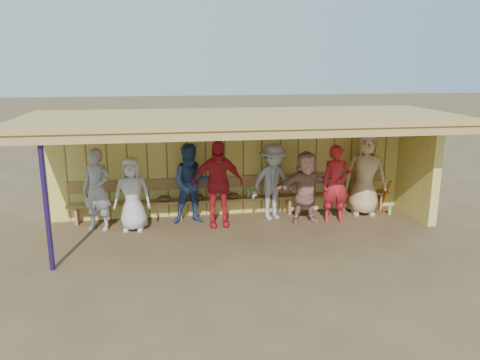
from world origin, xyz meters
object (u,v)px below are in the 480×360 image
Objects in this scene: player_a at (97,190)px; player_c at (192,184)px; player_e at (273,182)px; player_g at (336,184)px; player_d at (217,184)px; player_b at (132,194)px; bench at (235,194)px; player_f at (306,187)px; player_h at (365,174)px.

player_a is 2.03m from player_c.
player_a is at bearing 162.70° from player_e.
player_c is at bearing 178.65° from player_g.
player_d reaches higher than player_e.
player_b is 0.89× the size of player_c.
player_a is at bearing -170.48° from bench.
player_d reaches higher than player_a.
player_c is at bearing 160.09° from player_e.
player_f reaches higher than bench.
player_a is at bearing -176.81° from player_c.
player_a is at bearing -165.71° from player_h.
bench is at bearing 136.43° from player_e.
player_c is 0.91× the size of player_h.
player_b is 0.84× the size of player_d.
player_d reaches higher than player_b.
player_d is at bearing -162.59° from player_h.
player_f is 1.69m from bench.
player_a is 0.93× the size of player_d.
player_e reaches higher than bench.
player_a is 3.89m from player_e.
player_e is at bearing -1.81° from player_c.
player_e is (3.14, 0.29, 0.08)m from player_b.
player_a is 0.90× the size of player_h.
player_f is 1.59m from player_h.
player_f reaches higher than player_b.
player_c is at bearing -161.00° from bench.
player_e is at bearing -24.24° from bench.
player_d is 1.99m from player_f.
player_d reaches higher than player_f.
player_a reaches higher than player_f.
player_f is (4.56, -0.21, -0.07)m from player_a.
player_f is at bearing 18.77° from player_a.
player_h reaches higher than player_a.
player_d is 1.09× the size of player_e.
player_c reaches higher than player_b.
player_h is at bearing 32.21° from player_g.
player_g is (5.23, -0.29, -0.01)m from player_a.
player_b is at bearing -163.94° from player_h.
player_d is 1.34m from player_e.
player_e is 0.76m from player_f.
player_c is 1.02× the size of player_g.
player_e is 0.89× the size of player_h.
player_f is at bearing -9.49° from player_c.
player_f is 0.93× the size of player_g.
player_c is 0.94× the size of player_d.
player_g is at bearing -4.75° from player_d.
player_c reaches higher than bench.
player_c is (2.02, 0.16, 0.01)m from player_a.
player_e is 1.00× the size of player_g.
player_d is (2.57, -0.14, 0.07)m from player_a.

